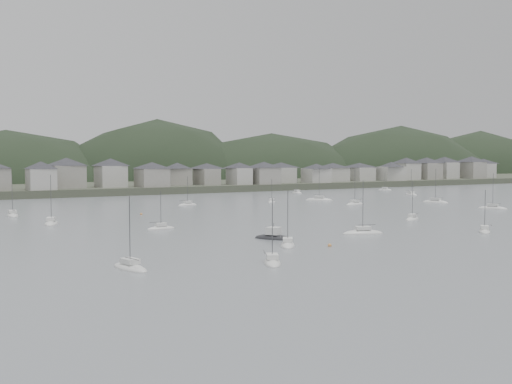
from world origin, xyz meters
TOP-DOWN VIEW (x-y plane):
  - ground at (0.00, 0.00)m, footprint 900.00×900.00m
  - far_shore_land at (0.00, 295.00)m, footprint 900.00×250.00m
  - forested_ridge at (4.83, 269.40)m, footprint 851.55×103.94m
  - waterfront_town at (50.59, 183.34)m, footprint 451.48×28.46m
  - sailboat_lead at (-3.55, 112.20)m, footprint 7.66×4.02m
  - moored_fleet at (-17.03, 70.77)m, footprint 250.46×154.20m
  - motor_launch_far at (-24.26, 27.53)m, footprint 6.57×8.35m
  - mooring_buoys at (-2.62, 37.63)m, footprint 163.15×90.74m

SIDE VIEW (x-z plane):
  - forested_ridge at x=4.83m, z-range -62.57..40.00m
  - ground at x=0.00m, z-range 0.00..0.00m
  - mooring_buoys at x=-2.62m, z-range -0.20..0.50m
  - moored_fleet at x=-17.03m, z-range -6.58..6.93m
  - sailboat_lead at x=-3.55m, z-range -4.83..5.19m
  - motor_launch_far at x=-24.26m, z-range -1.67..2.25m
  - far_shore_land at x=0.00m, z-range 0.00..3.00m
  - waterfront_town at x=50.59m, z-range 2.20..15.12m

